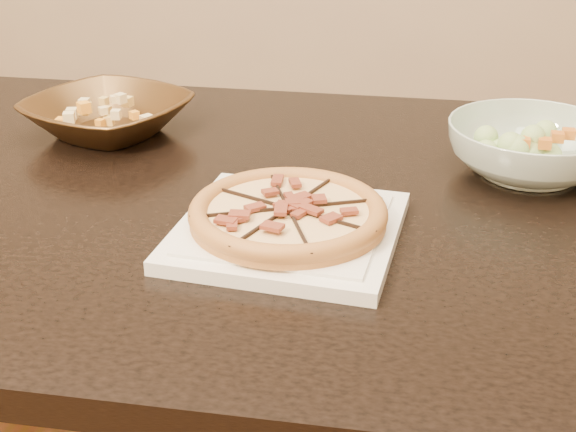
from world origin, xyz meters
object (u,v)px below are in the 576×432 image
plate (288,230)px  salad_bowl (531,149)px  dining_table (231,250)px  bronze_bowl (108,116)px  pizza (288,213)px

plate → salad_bowl: (0.31, 0.27, 0.03)m
dining_table → bronze_bowl: bearing=144.4°
plate → bronze_bowl: (-0.36, 0.31, 0.02)m
plate → bronze_bowl: 0.48m
bronze_bowl → pizza: bearing=-40.4°
dining_table → plate: bearing=-49.4°
plate → salad_bowl: 0.41m
dining_table → pizza: 0.21m
dining_table → salad_bowl: 0.46m
dining_table → pizza: pizza is taller
plate → salad_bowl: size_ratio=1.17×
plate → bronze_bowl: bronze_bowl is taller
pizza → bronze_bowl: (-0.36, 0.31, -0.00)m
pizza → bronze_bowl: 0.48m
pizza → salad_bowl: (0.31, 0.27, 0.00)m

